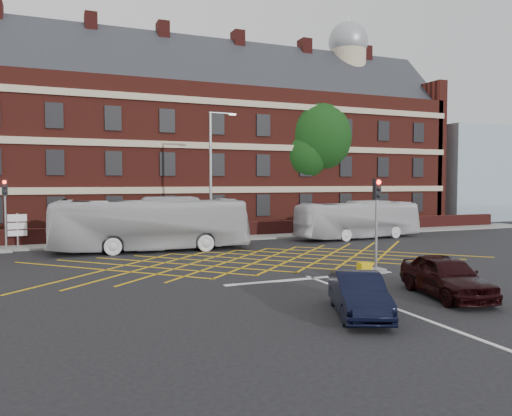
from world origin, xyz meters
name	(u,v)px	position (x,y,z in m)	size (l,w,h in m)	color
ground	(278,266)	(0.00, 0.00, 0.00)	(120.00, 120.00, 0.00)	black
victorian_building	(178,140)	(0.25, 22.00, 7.84)	(51.00, 12.17, 20.40)	#521C15
boundary_wall	(204,231)	(0.00, 13.00, 0.55)	(56.00, 0.50, 1.10)	#461512
far_pavement	(208,239)	(0.00, 12.00, 0.06)	(60.00, 3.00, 0.12)	slate
glass_block	(472,174)	(34.00, 21.00, 5.00)	(14.00, 10.00, 10.00)	#99B2BF
box_junction_hatching	(262,260)	(0.00, 2.00, 0.01)	(11.50, 0.12, 0.02)	#CC990C
stop_line	(313,278)	(0.00, -3.50, 0.01)	(8.00, 0.30, 0.02)	silver
centre_line	(415,316)	(0.00, -10.00, 0.01)	(0.15, 14.00, 0.02)	silver
bus_left	(151,224)	(-4.82, 7.66, 1.62)	(2.71, 11.60, 3.23)	#B9B9BD
bus_right	(358,220)	(10.37, 8.51, 1.37)	(2.30, 9.85, 2.74)	silver
car_navy	(359,295)	(-1.57, -9.27, 0.66)	(1.39, 3.98, 1.31)	black
car_maroon	(446,276)	(2.76, -8.35, 0.76)	(1.78, 4.44, 1.51)	black
deciduous_tree	(311,144)	(11.74, 18.27, 7.59)	(7.61, 7.38, 11.82)	black
traffic_light_near	(376,234)	(3.30, -3.43, 1.76)	(0.70, 0.70, 4.27)	slate
traffic_light_far	(6,222)	(-12.81, 10.31, 1.76)	(0.70, 0.70, 4.27)	slate
street_lamp	(212,199)	(-0.53, 9.28, 2.98)	(2.25, 1.00, 8.71)	slate
direction_signs	(17,226)	(-12.29, 12.00, 1.38)	(1.10, 0.16, 2.20)	gray
utility_cabinet	(364,275)	(0.92, -5.97, 0.50)	(0.49, 0.36, 0.99)	gold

